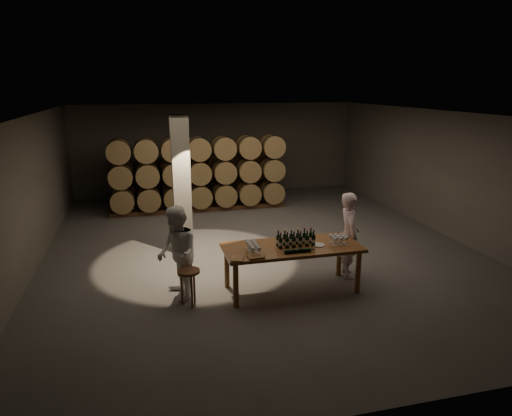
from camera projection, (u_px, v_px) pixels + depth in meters
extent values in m
plane|color=#585553|center=(259.00, 247.00, 11.19)|extent=(12.00, 12.00, 0.00)
plane|color=#605E59|center=(259.00, 114.00, 10.35)|extent=(12.00, 12.00, 0.00)
plane|color=#605B52|center=(217.00, 149.00, 16.38)|extent=(10.00, 0.00, 10.00)
plane|color=#605B52|center=(392.00, 291.00, 5.15)|extent=(10.00, 0.00, 10.00)
plane|color=#605B52|center=(29.00, 195.00, 9.59)|extent=(0.00, 12.00, 12.00)
plane|color=#605B52|center=(444.00, 173.00, 11.94)|extent=(0.00, 12.00, 12.00)
cube|color=gray|center=(182.00, 185.00, 10.53)|extent=(0.40, 0.40, 3.20)
cylinder|color=brown|center=(236.00, 285.00, 8.06)|extent=(0.10, 0.10, 0.84)
cylinder|color=brown|center=(358.00, 272.00, 8.61)|extent=(0.10, 0.10, 0.84)
cylinder|color=brown|center=(227.00, 267.00, 8.86)|extent=(0.10, 0.10, 0.84)
cylinder|color=brown|center=(339.00, 256.00, 9.42)|extent=(0.10, 0.10, 0.84)
cube|color=brown|center=(292.00, 247.00, 8.62)|extent=(2.60, 1.10, 0.06)
cube|color=#53301C|center=(196.00, 199.00, 15.53)|extent=(5.48, 0.10, 0.12)
cube|color=#53301C|center=(194.00, 195.00, 16.09)|extent=(5.48, 0.10, 0.12)
cylinder|color=olive|center=(124.00, 189.00, 15.15)|extent=(0.70, 0.95, 0.70)
cylinder|color=black|center=(124.00, 191.00, 14.91)|extent=(0.73, 0.04, 0.73)
cylinder|color=black|center=(124.00, 188.00, 15.40)|extent=(0.73, 0.04, 0.73)
cylinder|color=olive|center=(148.00, 188.00, 15.34)|extent=(0.70, 0.95, 0.70)
cylinder|color=black|center=(148.00, 190.00, 15.09)|extent=(0.73, 0.04, 0.73)
cylinder|color=black|center=(148.00, 187.00, 15.58)|extent=(0.73, 0.04, 0.73)
cylinder|color=olive|center=(171.00, 187.00, 15.52)|extent=(0.70, 0.95, 0.70)
cylinder|color=black|center=(172.00, 189.00, 15.28)|extent=(0.73, 0.04, 0.73)
cylinder|color=black|center=(171.00, 185.00, 15.76)|extent=(0.73, 0.04, 0.73)
cylinder|color=olive|center=(194.00, 186.00, 15.70)|extent=(0.70, 0.95, 0.70)
cylinder|color=black|center=(195.00, 187.00, 15.46)|extent=(0.73, 0.04, 0.73)
cylinder|color=black|center=(193.00, 184.00, 15.95)|extent=(0.73, 0.04, 0.73)
cylinder|color=olive|center=(217.00, 185.00, 15.89)|extent=(0.70, 0.95, 0.70)
cylinder|color=black|center=(218.00, 186.00, 15.64)|extent=(0.73, 0.04, 0.73)
cylinder|color=black|center=(216.00, 183.00, 16.13)|extent=(0.73, 0.04, 0.73)
cylinder|color=olive|center=(239.00, 183.00, 16.07)|extent=(0.70, 0.95, 0.70)
cylinder|color=black|center=(240.00, 185.00, 15.83)|extent=(0.73, 0.04, 0.73)
cylinder|color=black|center=(237.00, 182.00, 16.31)|extent=(0.73, 0.04, 0.73)
cylinder|color=olive|center=(260.00, 182.00, 16.25)|extent=(0.70, 0.95, 0.70)
cylinder|color=black|center=(262.00, 184.00, 16.01)|extent=(0.73, 0.04, 0.73)
cylinder|color=black|center=(258.00, 181.00, 16.50)|extent=(0.73, 0.04, 0.73)
cylinder|color=olive|center=(122.00, 167.00, 14.96)|extent=(0.70, 0.95, 0.70)
cylinder|color=black|center=(122.00, 169.00, 14.71)|extent=(0.73, 0.04, 0.73)
cylinder|color=black|center=(122.00, 166.00, 15.20)|extent=(0.73, 0.04, 0.73)
cylinder|color=olive|center=(147.00, 166.00, 15.14)|extent=(0.70, 0.95, 0.70)
cylinder|color=black|center=(147.00, 168.00, 14.90)|extent=(0.73, 0.04, 0.73)
cylinder|color=black|center=(146.00, 165.00, 15.38)|extent=(0.73, 0.04, 0.73)
cylinder|color=olive|center=(170.00, 165.00, 15.32)|extent=(0.70, 0.95, 0.70)
cylinder|color=black|center=(171.00, 167.00, 15.08)|extent=(0.73, 0.04, 0.73)
cylinder|color=black|center=(170.00, 164.00, 15.57)|extent=(0.73, 0.04, 0.73)
cylinder|color=olive|center=(194.00, 164.00, 15.51)|extent=(0.70, 0.95, 0.70)
cylinder|color=black|center=(194.00, 166.00, 15.27)|extent=(0.73, 0.04, 0.73)
cylinder|color=black|center=(193.00, 163.00, 15.75)|extent=(0.73, 0.04, 0.73)
cylinder|color=olive|center=(216.00, 164.00, 15.69)|extent=(0.70, 0.95, 0.70)
cylinder|color=black|center=(217.00, 165.00, 15.45)|extent=(0.73, 0.04, 0.73)
cylinder|color=black|center=(215.00, 162.00, 15.94)|extent=(0.73, 0.04, 0.73)
cylinder|color=olive|center=(238.00, 163.00, 15.88)|extent=(0.70, 0.95, 0.70)
cylinder|color=black|center=(240.00, 164.00, 15.63)|extent=(0.73, 0.04, 0.73)
cylinder|color=black|center=(237.00, 161.00, 16.12)|extent=(0.73, 0.04, 0.73)
cylinder|color=olive|center=(260.00, 162.00, 16.06)|extent=(0.70, 0.95, 0.70)
cylinder|color=black|center=(262.00, 163.00, 15.82)|extent=(0.73, 0.04, 0.73)
cylinder|color=black|center=(258.00, 161.00, 16.30)|extent=(0.73, 0.04, 0.73)
cube|color=#53301C|center=(201.00, 210.00, 14.22)|extent=(5.48, 0.10, 0.12)
cube|color=#53301C|center=(199.00, 205.00, 14.78)|extent=(5.48, 0.10, 0.12)
cylinder|color=olive|center=(123.00, 199.00, 13.84)|extent=(0.70, 0.95, 0.70)
cylinder|color=black|center=(122.00, 201.00, 13.60)|extent=(0.73, 0.04, 0.73)
cylinder|color=black|center=(123.00, 197.00, 14.09)|extent=(0.73, 0.04, 0.73)
cylinder|color=olive|center=(149.00, 198.00, 14.03)|extent=(0.70, 0.95, 0.70)
cylinder|color=black|center=(149.00, 200.00, 13.78)|extent=(0.73, 0.04, 0.73)
cylinder|color=black|center=(149.00, 196.00, 14.27)|extent=(0.73, 0.04, 0.73)
cylinder|color=olive|center=(175.00, 196.00, 14.21)|extent=(0.70, 0.95, 0.70)
cylinder|color=black|center=(175.00, 198.00, 13.97)|extent=(0.73, 0.04, 0.73)
cylinder|color=black|center=(174.00, 195.00, 14.45)|extent=(0.73, 0.04, 0.73)
cylinder|color=olive|center=(200.00, 195.00, 14.39)|extent=(0.70, 0.95, 0.70)
cylinder|color=black|center=(201.00, 197.00, 14.15)|extent=(0.73, 0.04, 0.73)
cylinder|color=black|center=(198.00, 193.00, 14.64)|extent=(0.73, 0.04, 0.73)
cylinder|color=olive|center=(224.00, 194.00, 14.58)|extent=(0.70, 0.95, 0.70)
cylinder|color=black|center=(225.00, 195.00, 14.33)|extent=(0.73, 0.04, 0.73)
cylinder|color=black|center=(222.00, 192.00, 14.82)|extent=(0.73, 0.04, 0.73)
cylinder|color=olive|center=(248.00, 192.00, 14.76)|extent=(0.70, 0.95, 0.70)
cylinder|color=black|center=(249.00, 194.00, 14.52)|extent=(0.73, 0.04, 0.73)
cylinder|color=black|center=(246.00, 190.00, 15.00)|extent=(0.73, 0.04, 0.73)
cylinder|color=olive|center=(271.00, 191.00, 14.94)|extent=(0.70, 0.95, 0.70)
cylinder|color=black|center=(273.00, 193.00, 14.70)|extent=(0.73, 0.04, 0.73)
cylinder|color=black|center=(269.00, 189.00, 15.19)|extent=(0.73, 0.04, 0.73)
cylinder|color=olive|center=(121.00, 175.00, 13.65)|extent=(0.70, 0.95, 0.70)
cylinder|color=black|center=(120.00, 177.00, 13.40)|extent=(0.73, 0.04, 0.73)
cylinder|color=black|center=(121.00, 174.00, 13.89)|extent=(0.73, 0.04, 0.73)
cylinder|color=olive|center=(147.00, 174.00, 13.83)|extent=(0.70, 0.95, 0.70)
cylinder|color=black|center=(148.00, 176.00, 13.59)|extent=(0.73, 0.04, 0.73)
cylinder|color=black|center=(147.00, 173.00, 14.07)|extent=(0.73, 0.04, 0.73)
cylinder|color=olive|center=(173.00, 173.00, 14.01)|extent=(0.70, 0.95, 0.70)
cylinder|color=black|center=(174.00, 175.00, 13.77)|extent=(0.73, 0.04, 0.73)
cylinder|color=black|center=(173.00, 172.00, 14.26)|extent=(0.73, 0.04, 0.73)
cylinder|color=olive|center=(199.00, 172.00, 14.20)|extent=(0.70, 0.95, 0.70)
cylinder|color=black|center=(200.00, 173.00, 13.96)|extent=(0.73, 0.04, 0.73)
cylinder|color=black|center=(198.00, 170.00, 14.44)|extent=(0.73, 0.04, 0.73)
cylinder|color=olive|center=(223.00, 171.00, 14.38)|extent=(0.70, 0.95, 0.70)
cylinder|color=black|center=(225.00, 172.00, 14.14)|extent=(0.73, 0.04, 0.73)
cylinder|color=black|center=(222.00, 169.00, 14.63)|extent=(0.73, 0.04, 0.73)
cylinder|color=olive|center=(247.00, 170.00, 14.57)|extent=(0.70, 0.95, 0.70)
cylinder|color=black|center=(249.00, 171.00, 14.32)|extent=(0.73, 0.04, 0.73)
cylinder|color=black|center=(246.00, 168.00, 14.81)|extent=(0.73, 0.04, 0.73)
cylinder|color=olive|center=(271.00, 169.00, 14.75)|extent=(0.70, 0.95, 0.70)
cylinder|color=black|center=(273.00, 170.00, 14.51)|extent=(0.73, 0.04, 0.73)
cylinder|color=black|center=(269.00, 167.00, 14.99)|extent=(0.73, 0.04, 0.73)
cylinder|color=olive|center=(119.00, 151.00, 13.45)|extent=(0.70, 0.95, 0.70)
cylinder|color=black|center=(118.00, 152.00, 13.21)|extent=(0.73, 0.04, 0.73)
cylinder|color=black|center=(119.00, 150.00, 13.70)|extent=(0.73, 0.04, 0.73)
cylinder|color=olive|center=(146.00, 150.00, 13.64)|extent=(0.70, 0.95, 0.70)
cylinder|color=black|center=(146.00, 151.00, 13.39)|extent=(0.73, 0.04, 0.73)
cylinder|color=black|center=(146.00, 149.00, 13.88)|extent=(0.73, 0.04, 0.73)
cylinder|color=olive|center=(172.00, 149.00, 13.82)|extent=(0.70, 0.95, 0.70)
cylinder|color=black|center=(173.00, 150.00, 13.58)|extent=(0.73, 0.04, 0.73)
cylinder|color=black|center=(172.00, 148.00, 14.06)|extent=(0.73, 0.04, 0.73)
cylinder|color=olive|center=(198.00, 148.00, 14.00)|extent=(0.70, 0.95, 0.70)
cylinder|color=black|center=(199.00, 149.00, 13.76)|extent=(0.73, 0.04, 0.73)
cylinder|color=black|center=(197.00, 147.00, 14.25)|extent=(0.73, 0.04, 0.73)
cylinder|color=olive|center=(223.00, 147.00, 14.19)|extent=(0.70, 0.95, 0.70)
cylinder|color=black|center=(224.00, 148.00, 13.94)|extent=(0.73, 0.04, 0.73)
cylinder|color=black|center=(222.00, 146.00, 14.43)|extent=(0.73, 0.04, 0.73)
cylinder|color=olive|center=(247.00, 147.00, 14.37)|extent=(0.70, 0.95, 0.70)
cylinder|color=black|center=(249.00, 148.00, 14.13)|extent=(0.73, 0.04, 0.73)
cylinder|color=black|center=(246.00, 146.00, 14.61)|extent=(0.73, 0.04, 0.73)
cylinder|color=olive|center=(271.00, 146.00, 14.55)|extent=(0.70, 0.95, 0.70)
cylinder|color=black|center=(273.00, 147.00, 14.31)|extent=(0.73, 0.04, 0.73)
cylinder|color=black|center=(269.00, 145.00, 14.80)|extent=(0.73, 0.04, 0.73)
cylinder|color=black|center=(281.00, 243.00, 8.44)|extent=(0.08, 0.08, 0.21)
cylinder|color=silver|center=(280.00, 244.00, 8.45)|extent=(0.08, 0.08, 0.07)
cylinder|color=black|center=(281.00, 236.00, 8.41)|extent=(0.03, 0.03, 0.09)
cylinder|color=yellow|center=(281.00, 233.00, 8.39)|extent=(0.03, 0.03, 0.02)
cylinder|color=black|center=(278.00, 241.00, 8.58)|extent=(0.08, 0.08, 0.21)
cylinder|color=silver|center=(278.00, 241.00, 8.59)|extent=(0.08, 0.08, 0.07)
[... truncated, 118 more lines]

